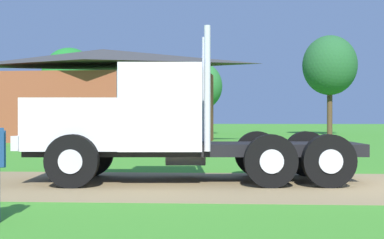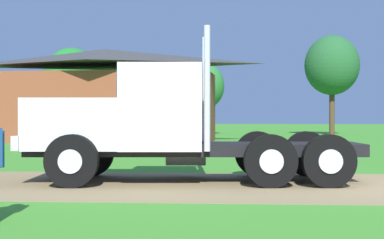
# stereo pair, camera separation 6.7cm
# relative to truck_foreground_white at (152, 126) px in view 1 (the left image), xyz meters

# --- Properties ---
(truck_foreground_white) EXTENTS (7.93, 3.13, 3.51)m
(truck_foreground_white) POSITION_rel_truck_foreground_white_xyz_m (0.00, 0.00, 0.00)
(truck_foreground_white) COLOR black
(truck_foreground_white) RESTS_ON ground_plane
(shed_building) EXTENTS (13.96, 6.10, 5.59)m
(shed_building) POSITION_rel_truck_foreground_white_xyz_m (-5.80, 20.81, 1.39)
(shed_building) COLOR brown
(shed_building) RESTS_ON ground_plane
(tree_left) EXTENTS (4.79, 4.79, 7.37)m
(tree_left) POSITION_rel_truck_foreground_white_xyz_m (-11.76, 34.71, 3.42)
(tree_left) COLOR #513823
(tree_left) RESTS_ON ground_plane
(tree_mid) EXTENTS (3.62, 3.62, 6.03)m
(tree_mid) POSITION_rel_truck_foreground_white_xyz_m (-0.51, 34.39, 2.71)
(tree_mid) COLOR #513823
(tree_mid) RESTS_ON ground_plane
(tree_right) EXTENTS (4.46, 4.46, 8.16)m
(tree_right) POSITION_rel_truck_foreground_white_xyz_m (10.12, 34.23, 4.38)
(tree_right) COLOR #513823
(tree_right) RESTS_ON ground_plane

